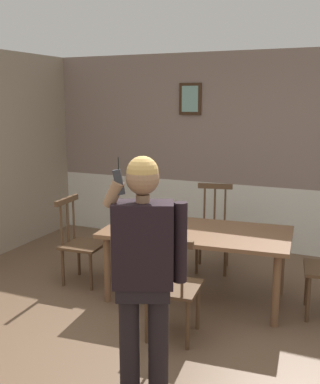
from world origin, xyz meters
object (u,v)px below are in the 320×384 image
Objects in this scene: chair_at_table_head at (172,287)px; chair_by_doorway at (213,230)px; person_figure at (144,263)px; dining_table at (196,238)px; chair_opposite_corner at (81,242)px.

chair_by_doorway is at bearing 89.94° from chair_at_table_head.
person_figure is (0.11, -0.76, 0.49)m from chair_at_table_head.
person_figure is (0.19, -1.61, 0.31)m from dining_table.
chair_by_doorway reaches higher than chair_opposite_corner.
chair_at_table_head is 0.98× the size of chair_opposite_corner.
person_figure is at bearing 41.65° from chair_opposite_corner.
chair_at_table_head is 0.91m from person_figure.
chair_at_table_head is 1.57m from chair_opposite_corner.
person_figure is (1.49, -1.49, 0.50)m from chair_opposite_corner.
chair_by_doorway reaches higher than dining_table.
dining_table is 0.87m from chair_at_table_head.
chair_at_table_head is (0.08, -0.85, -0.18)m from dining_table.
dining_table is 1.33m from chair_opposite_corner.
chair_opposite_corner reaches higher than dining_table.
chair_by_doorway is 2.52m from person_figure.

